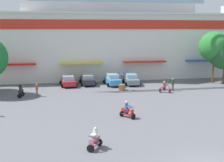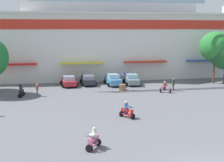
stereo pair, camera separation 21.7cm
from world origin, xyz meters
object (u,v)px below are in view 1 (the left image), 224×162
Objects in this scene: scooter_rider_5 at (165,88)px; scooter_rider_0 at (127,111)px; scooter_rider_1 at (95,140)px; scooter_rider_3 at (21,92)px; pedestrian_1 at (37,89)px; parked_car_0 at (68,81)px; pedestrian_0 at (173,84)px; balloon_vendor_cart at (122,84)px; parked_car_1 at (88,80)px; parked_car_2 at (112,80)px; parked_car_3 at (131,79)px; plaza_tree_3 at (214,46)px.

scooter_rider_0 is at bearing -126.99° from scooter_rider_5.
scooter_rider_1 is 0.98× the size of scooter_rider_3.
scooter_rider_1 is at bearing -73.70° from pedestrian_1.
scooter_rider_3 is (-5.83, -5.88, -0.10)m from parked_car_0.
pedestrian_1 is (-17.34, -0.20, -0.04)m from pedestrian_0.
balloon_vendor_cart is at bearing 72.20° from scooter_rider_1.
scooter_rider_3 is 0.64× the size of balloon_vendor_cart.
pedestrian_0 reaches higher than parked_car_1.
balloon_vendor_cart reaches higher than scooter_rider_5.
parked_car_1 is at bearing 43.91° from pedestrian_1.
parked_car_2 is 8.85m from pedestrian_0.
parked_car_1 is 11.65m from scooter_rider_5.
balloon_vendor_cart is at bearing 7.85° from scooter_rider_3.
scooter_rider_1 is at bearing -103.53° from parked_car_2.
parked_car_0 is at bearing 177.77° from parked_car_3.
scooter_rider_0 reaches higher than scooter_rider_3.
plaza_tree_3 is 19.27m from parked_car_1.
scooter_rider_1 is (-3.80, -6.50, -0.01)m from scooter_rider_0.
parked_car_1 is 0.97× the size of parked_car_2.
parked_car_1 is at bearing 171.78° from parked_car_3.
scooter_rider_5 is (-9.37, -4.99, -4.87)m from plaza_tree_3.
pedestrian_1 is at bearing -1.73° from scooter_rider_3.
scooter_rider_5 reaches higher than parked_car_1.
parked_car_3 is at bearing 69.97° from scooter_rider_1.
scooter_rider_5 is 0.94× the size of pedestrian_1.
balloon_vendor_cart is (4.12, -4.68, 0.11)m from parked_car_1.
scooter_rider_1 is (0.96, -22.71, -0.11)m from parked_car_0.
balloon_vendor_cart is (0.61, -3.68, 0.05)m from parked_car_2.
scooter_rider_0 is 12.28m from balloon_vendor_cart.
scooter_rider_3 is (-12.14, -5.44, -0.17)m from parked_car_2.
parked_car_0 is 2.69× the size of scooter_rider_1.
scooter_rider_1 is at bearing -68.04° from scooter_rider_3.
scooter_rider_5 is 0.61× the size of balloon_vendor_cart.
parked_car_0 is 16.89m from scooter_rider_0.
parked_car_2 is 2.93× the size of scooter_rider_5.
balloon_vendor_cart reaches higher than scooter_rider_3.
balloon_vendor_cart is (2.17, 12.08, 0.21)m from scooter_rider_0.
parked_car_3 is 6.89m from scooter_rider_5.
plaza_tree_3 is 21.93m from parked_car_0.
plaza_tree_3 is at bearing 27.36° from pedestrian_0.
balloon_vendor_cart reaches higher than pedestrian_1.
balloon_vendor_cart reaches higher than parked_car_0.
scooter_rider_0 is (-4.35, -15.85, -0.13)m from parked_car_3.
pedestrian_0 is (10.59, -6.30, 0.20)m from parked_car_1.
scooter_rider_3 reaches higher than parked_car_1.
parked_car_3 is at bearing 59.91° from balloon_vendor_cart.
balloon_vendor_cart is (-2.18, -3.77, 0.08)m from parked_car_3.
parked_car_1 is 2.85× the size of scooter_rider_5.
pedestrian_0 reaches higher than parked_car_3.
scooter_rider_3 is at bearing 111.96° from scooter_rider_1.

